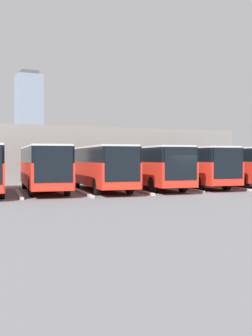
{
  "coord_description": "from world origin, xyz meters",
  "views": [
    {
      "loc": [
        14.67,
        22.89,
        2.37
      ],
      "look_at": [
        1.75,
        -5.42,
        1.58
      ],
      "focal_mm": 45.0,
      "sensor_mm": 36.0,
      "label": 1
    }
  ],
  "objects": [
    {
      "name": "ground_plane",
      "position": [
        0.0,
        0.0,
        0.0
      ],
      "size": [
        600.0,
        600.0,
        0.0
      ],
      "primitive_type": "plane",
      "color": "slate"
    },
    {
      "name": "bus_1",
      "position": [
        -7.86,
        -5.14,
        1.76
      ],
      "size": [
        3.84,
        11.11,
        3.14
      ],
      "rotation": [
        0.0,
        0.0,
        -0.13
      ],
      "color": "red",
      "rests_on": "ground_plane"
    },
    {
      "name": "curb_divider_1",
      "position": [
        -5.9,
        -3.53,
        0.07
      ],
      "size": [
        1.11,
        6.74,
        0.15
      ],
      "primitive_type": "cube",
      "rotation": [
        0.0,
        0.0,
        -0.13
      ],
      "color": "#B2B2AD",
      "rests_on": "ground_plane"
    },
    {
      "name": "bus_2",
      "position": [
        -3.93,
        -5.2,
        1.76
      ],
      "size": [
        3.84,
        11.11,
        3.14
      ],
      "rotation": [
        0.0,
        0.0,
        -0.13
      ],
      "color": "red",
      "rests_on": "ground_plane"
    },
    {
      "name": "curb_divider_2",
      "position": [
        -1.97,
        -3.59,
        0.07
      ],
      "size": [
        1.11,
        6.74,
        0.15
      ],
      "primitive_type": "cube",
      "rotation": [
        0.0,
        0.0,
        -0.13
      ],
      "color": "#B2B2AD",
      "rests_on": "ground_plane"
    },
    {
      "name": "bus_3",
      "position": [
        0.0,
        -4.85,
        1.76
      ],
      "size": [
        3.84,
        11.11,
        3.14
      ],
      "rotation": [
        0.0,
        0.0,
        -0.13
      ],
      "color": "red",
      "rests_on": "ground_plane"
    },
    {
      "name": "curb_divider_3",
      "position": [
        1.97,
        -3.24,
        0.07
      ],
      "size": [
        1.11,
        6.74,
        0.15
      ],
      "primitive_type": "cube",
      "rotation": [
        0.0,
        0.0,
        -0.13
      ],
      "color": "#B2B2AD",
      "rests_on": "ground_plane"
    },
    {
      "name": "bus_4",
      "position": [
        3.94,
        -4.95,
        1.76
      ],
      "size": [
        3.84,
        11.11,
        3.14
      ],
      "rotation": [
        0.0,
        0.0,
        -0.13
      ],
      "color": "red",
      "rests_on": "ground_plane"
    },
    {
      "name": "curb_divider_4",
      "position": [
        5.9,
        -3.34,
        0.07
      ],
      "size": [
        1.11,
        6.74,
        0.15
      ],
      "primitive_type": "cube",
      "rotation": [
        0.0,
        0.0,
        -0.13
      ],
      "color": "#B2B2AD",
      "rests_on": "ground_plane"
    },
    {
      "name": "bus_5",
      "position": [
        7.87,
        -5.66,
        1.76
      ],
      "size": [
        3.84,
        11.11,
        3.14
      ],
      "rotation": [
        0.0,
        0.0,
        -0.13
      ],
      "color": "red",
      "rests_on": "ground_plane"
    },
    {
      "name": "curb_divider_5",
      "position": [
        9.83,
        -4.05,
        0.07
      ],
      "size": [
        1.11,
        6.74,
        0.15
      ],
      "primitive_type": "cube",
      "rotation": [
        0.0,
        0.0,
        -0.13
      ],
      "color": "#B2B2AD",
      "rests_on": "ground_plane"
    },
    {
      "name": "station_building",
      "position": [
        0.0,
        -21.48,
        2.69
      ],
      "size": [
        31.24,
        15.94,
        5.32
      ],
      "color": "gray",
      "rests_on": "ground_plane"
    },
    {
      "name": "office_tower",
      "position": [
        -36.58,
        -227.88,
        26.01
      ],
      "size": [
        14.51,
        14.51,
        53.22
      ],
      "color": "#7F8EA3",
      "rests_on": "ground_plane"
    }
  ]
}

